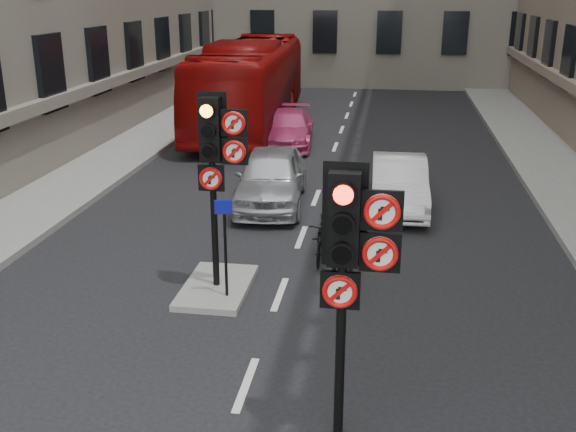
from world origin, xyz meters
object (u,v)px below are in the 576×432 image
(car_silver, at_px, (271,177))
(bus_red, at_px, (250,84))
(motorcyclist, at_px, (342,231))
(signal_near, at_px, (351,249))
(motorcycle, at_px, (321,239))
(info_sign, at_px, (225,235))
(car_pink, at_px, (288,128))
(car_white, at_px, (399,183))
(signal_far, at_px, (216,150))

(car_silver, height_order, bus_red, bus_red)
(motorcyclist, bearing_deg, signal_near, 77.55)
(signal_near, height_order, motorcyclist, signal_near)
(motorcycle, xyz_separation_m, info_sign, (-1.47, -2.21, 0.84))
(info_sign, bearing_deg, motorcycle, 46.00)
(motorcycle, bearing_deg, car_pink, 102.12)
(bus_red, bearing_deg, car_pink, -59.28)
(signal_near, height_order, bus_red, signal_near)
(signal_near, xyz_separation_m, car_silver, (-2.59, 9.31, -1.86))
(car_pink, xyz_separation_m, info_sign, (0.78, -12.49, 0.69))
(car_white, bearing_deg, motorcycle, -114.84)
(motorcyclist, bearing_deg, car_white, -121.27)
(car_white, bearing_deg, car_silver, -178.31)
(info_sign, bearing_deg, bus_red, 89.70)
(car_silver, relative_size, bus_red, 0.35)
(bus_red, height_order, motorcycle, bus_red)
(car_pink, xyz_separation_m, motorcycle, (2.25, -10.27, -0.15))
(signal_near, distance_m, info_sign, 4.48)
(bus_red, relative_size, motorcyclist, 6.43)
(motorcycle, relative_size, info_sign, 0.83)
(bus_red, distance_m, info_sign, 15.84)
(car_silver, height_order, info_sign, info_sign)
(car_silver, relative_size, car_white, 1.09)
(car_white, height_order, motorcyclist, motorcyclist)
(signal_near, relative_size, motorcycle, 2.37)
(car_white, relative_size, car_pink, 0.94)
(motorcycle, distance_m, info_sign, 2.79)
(info_sign, bearing_deg, signal_near, -66.59)
(car_pink, distance_m, bus_red, 3.85)
(motorcycle, height_order, motorcyclist, motorcyclist)
(bus_red, bearing_deg, car_white, -60.85)
(car_white, xyz_separation_m, car_pink, (-3.84, 6.55, -0.04))
(bus_red, height_order, motorcyclist, bus_red)
(signal_far, bearing_deg, car_silver, 89.91)
(info_sign, bearing_deg, motorcyclist, 26.03)
(signal_near, bearing_deg, signal_far, 123.02)
(car_white, relative_size, bus_red, 0.32)
(signal_near, height_order, info_sign, signal_near)
(car_silver, bearing_deg, signal_near, -79.10)
(car_white, distance_m, info_sign, 6.71)
(motorcyclist, relative_size, info_sign, 1.04)
(signal_far, xyz_separation_m, car_white, (3.28, 5.50, -2.06))
(car_white, xyz_separation_m, motorcyclist, (-1.11, -4.50, 0.30))
(car_white, relative_size, info_sign, 2.15)
(car_silver, height_order, car_white, car_silver)
(signal_near, xyz_separation_m, car_pink, (-3.16, 16.05, -1.98))
(info_sign, bearing_deg, car_silver, 81.67)
(car_white, distance_m, motorcycle, 4.06)
(signal_near, distance_m, bus_red, 19.86)
(car_white, bearing_deg, motorcyclist, -105.54)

